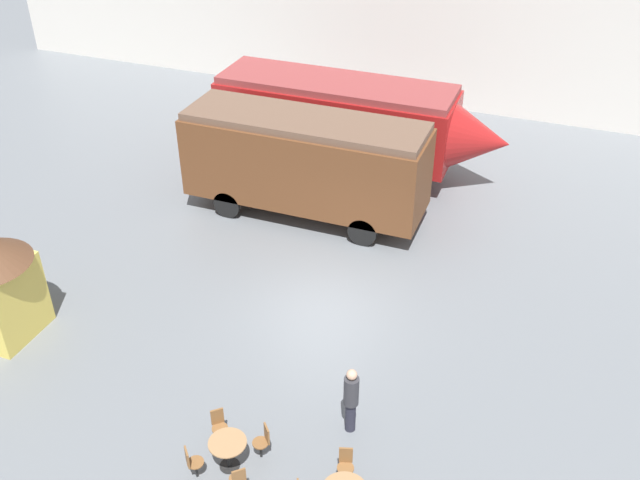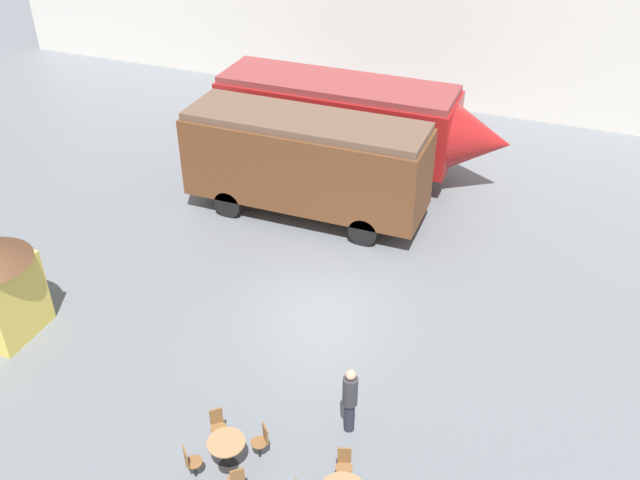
{
  "view_description": "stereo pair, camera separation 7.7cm",
  "coord_description": "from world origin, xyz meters",
  "px_view_note": "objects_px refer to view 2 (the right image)",
  "views": [
    {
      "loc": [
        5.43,
        -14.41,
        12.55
      ],
      "look_at": [
        -0.44,
        1.0,
        1.6
      ],
      "focal_mm": 40.0,
      "sensor_mm": 36.0,
      "label": 1
    },
    {
      "loc": [
        5.5,
        -14.38,
        12.55
      ],
      "look_at": [
        -0.44,
        1.0,
        1.6
      ],
      "focal_mm": 40.0,
      "sensor_mm": 36.0,
      "label": 2
    }
  ],
  "objects_px": {
    "cafe_table_near": "(227,447)",
    "visitor_person": "(350,398)",
    "passenger_coach_wooden": "(306,160)",
    "cafe_chair_0": "(237,478)",
    "streamlined_locomotive": "(356,119)"
  },
  "relations": [
    {
      "from": "visitor_person",
      "to": "cafe_table_near",
      "type": "bearing_deg",
      "value": -137.55
    },
    {
      "from": "cafe_table_near",
      "to": "cafe_chair_0",
      "type": "xyz_separation_m",
      "value": [
        0.53,
        -0.58,
        -0.08
      ]
    },
    {
      "from": "cafe_chair_0",
      "to": "streamlined_locomotive",
      "type": "bearing_deg",
      "value": -32.96
    },
    {
      "from": "cafe_table_near",
      "to": "cafe_chair_0",
      "type": "height_order",
      "value": "cafe_chair_0"
    },
    {
      "from": "streamlined_locomotive",
      "to": "passenger_coach_wooden",
      "type": "height_order",
      "value": "passenger_coach_wooden"
    },
    {
      "from": "passenger_coach_wooden",
      "to": "visitor_person",
      "type": "height_order",
      "value": "passenger_coach_wooden"
    },
    {
      "from": "passenger_coach_wooden",
      "to": "cafe_chair_0",
      "type": "relative_size",
      "value": 9.04
    },
    {
      "from": "passenger_coach_wooden",
      "to": "streamlined_locomotive",
      "type": "bearing_deg",
      "value": 81.68
    },
    {
      "from": "streamlined_locomotive",
      "to": "cafe_chair_0",
      "type": "xyz_separation_m",
      "value": [
        2.36,
        -14.38,
        -1.57
      ]
    },
    {
      "from": "streamlined_locomotive",
      "to": "cafe_table_near",
      "type": "xyz_separation_m",
      "value": [
        1.84,
        -13.8,
        -1.49
      ]
    },
    {
      "from": "cafe_table_near",
      "to": "visitor_person",
      "type": "relative_size",
      "value": 0.46
    },
    {
      "from": "streamlined_locomotive",
      "to": "cafe_table_near",
      "type": "bearing_deg",
      "value": -82.42
    },
    {
      "from": "streamlined_locomotive",
      "to": "passenger_coach_wooden",
      "type": "relative_size",
      "value": 1.33
    },
    {
      "from": "passenger_coach_wooden",
      "to": "visitor_person",
      "type": "bearing_deg",
      "value": -62.11
    },
    {
      "from": "cafe_chair_0",
      "to": "visitor_person",
      "type": "relative_size",
      "value": 0.48
    }
  ]
}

